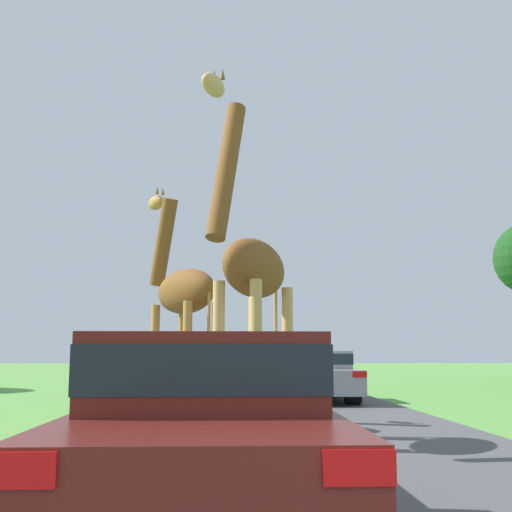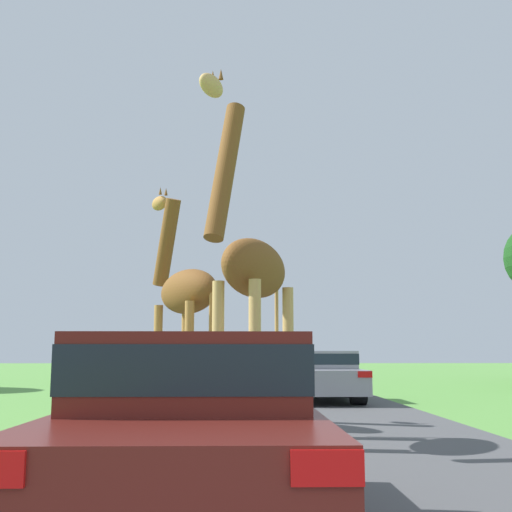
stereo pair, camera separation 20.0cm
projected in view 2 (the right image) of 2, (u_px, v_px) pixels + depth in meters
name	position (u px, v px, depth m)	size (l,w,h in m)	color
road	(250.00, 381.00, 29.87)	(7.52, 120.00, 0.00)	#4C4C4F
giraffe_near_road	(251.00, 274.00, 9.93)	(1.60, 2.69, 5.39)	tan
giraffe_companion	(185.00, 296.00, 12.32)	(1.77, 2.41, 4.79)	#B77F3D
car_lead_maroon	(194.00, 427.00, 4.85)	(1.80, 4.21, 1.48)	#561914
car_queue_right	(159.00, 375.00, 19.46)	(1.79, 4.19, 1.26)	black
car_queue_left	(286.00, 366.00, 26.77)	(1.96, 3.99, 1.43)	#144C28
car_far_ahead	(321.00, 374.00, 18.02)	(1.98, 4.49, 1.38)	gray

